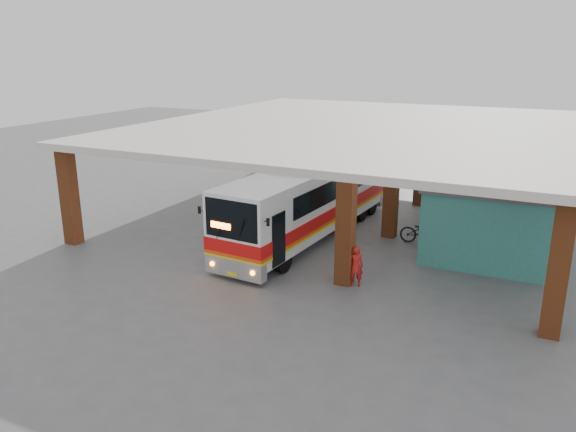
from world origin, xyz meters
The scene contains 8 objects.
ground centered at (0.00, 0.00, 0.00)m, with size 90.00×90.00×0.00m, color #515154.
brick_columns centered at (1.43, 5.00, 2.17)m, with size 20.10×21.60×4.35m.
canopy_roof centered at (0.50, 6.50, 4.50)m, with size 21.00×23.00×0.30m, color beige.
shop_building centered at (7.49, 4.00, 1.56)m, with size 5.20×8.20×3.11m.
coach_bus centered at (-0.32, 1.26, 1.77)m, with size 3.46×12.40×3.57m.
motorcycle centered at (4.70, 2.62, 0.57)m, with size 0.75×2.16×1.14m, color black.
pedestrian centered at (3.44, -3.03, 0.77)m, with size 0.56×0.37×1.54m, color red.
red_chair centered at (4.37, 6.11, 0.35)m, with size 0.52×0.52×0.77m.
Camera 1 is at (9.48, -21.27, 8.45)m, focal length 35.00 mm.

